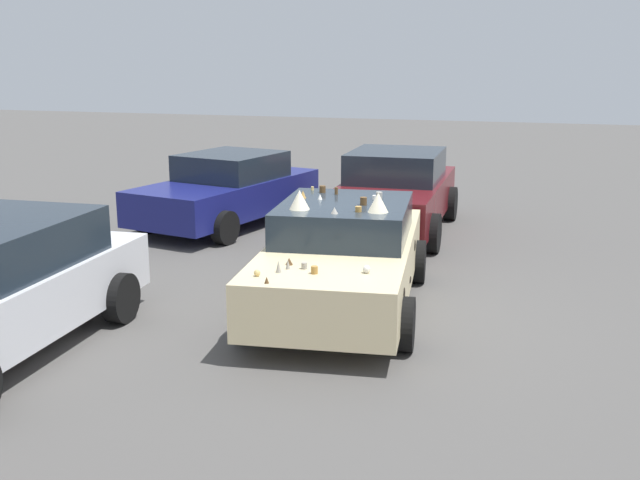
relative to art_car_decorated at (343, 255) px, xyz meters
The scene contains 4 objects.
ground_plane 0.70m from the art_car_decorated, behind, with size 60.00×60.00×0.00m, color #514F4C.
art_car_decorated is the anchor object (origin of this frame).
parked_sedan_row_back_far 5.43m from the art_car_decorated, 39.55° to the left, with size 4.44×2.67×1.40m.
parked_sedan_behind_right 4.54m from the art_car_decorated, ahead, with size 4.44×2.11×1.52m.
Camera 1 is at (-9.22, -2.50, 3.25)m, focal length 42.64 mm.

